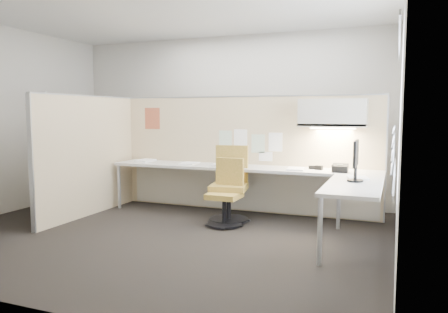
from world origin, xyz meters
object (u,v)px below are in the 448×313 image
at_px(phone, 340,168).
at_px(monitor, 356,158).
at_px(desk, 259,178).
at_px(chair_left, 226,195).
at_px(chair_right, 230,186).

bearing_deg(phone, monitor, -71.90).
xyz_separation_m(desk, chair_left, (-0.32, -0.46, -0.19)).
distance_m(chair_left, chair_right, 0.27).
distance_m(desk, phone, 1.12).
height_order(desk, phone, phone).
bearing_deg(phone, chair_right, -171.65).
distance_m(monitor, phone, 0.84).
bearing_deg(monitor, desk, 61.89).
height_order(chair_left, phone, chair_left).
distance_m(chair_left, phone, 1.55).
xyz_separation_m(monitor, phone, (-0.26, 0.76, -0.22)).
height_order(desk, chair_right, chair_right).
bearing_deg(monitor, chair_right, 72.91).
xyz_separation_m(chair_left, phone, (1.42, 0.50, 0.37)).
xyz_separation_m(chair_right, monitor, (1.73, -0.52, 0.52)).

